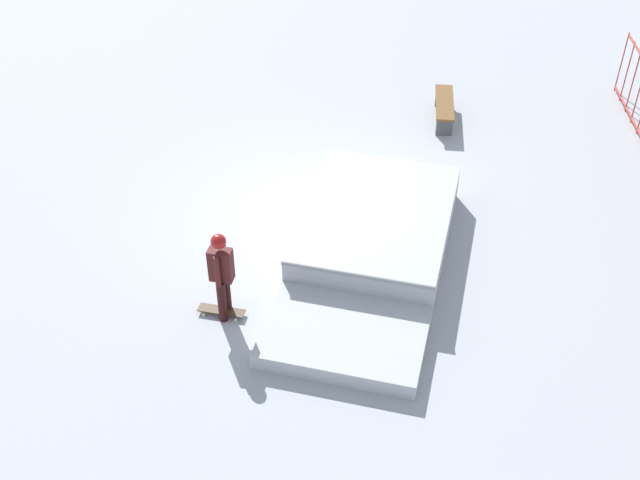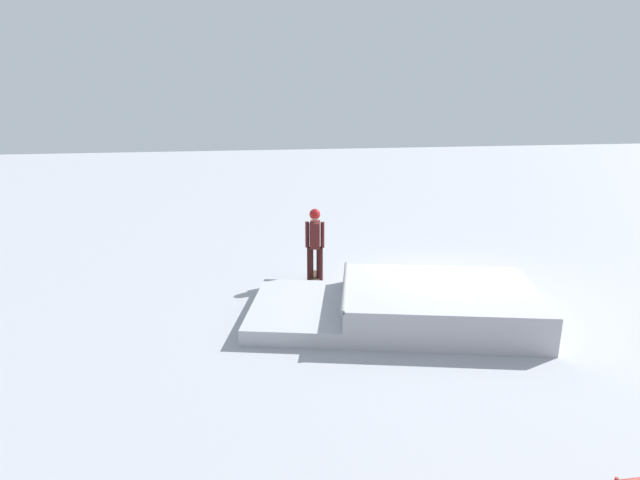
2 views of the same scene
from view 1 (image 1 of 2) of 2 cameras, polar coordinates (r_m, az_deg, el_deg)
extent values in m
plane|color=#A8AAB2|center=(15.57, -0.93, 1.61)|extent=(60.00, 60.00, 0.00)
cube|color=#B0B3BB|center=(14.82, 4.08, 0.96)|extent=(4.10, 3.36, 0.70)
cube|color=#B0B3BB|center=(12.98, 1.75, -6.92)|extent=(2.35, 2.95, 0.30)
cylinder|color=gray|center=(13.23, 2.66, -2.54)|extent=(0.68, 2.55, 0.08)
cylinder|color=black|center=(13.28, -6.99, -4.37)|extent=(0.15, 0.15, 0.82)
cylinder|color=black|center=(13.43, -6.69, -3.75)|extent=(0.15, 0.15, 0.82)
cube|color=#4C1919|center=(12.88, -7.08, -1.76)|extent=(0.29, 0.42, 0.60)
cylinder|color=#4C1919|center=(12.76, -7.33, -2.26)|extent=(0.09, 0.09, 0.60)
cylinder|color=#4C1919|center=(13.00, -6.83, -1.27)|extent=(0.09, 0.09, 0.60)
sphere|color=tan|center=(12.59, -7.24, -0.21)|extent=(0.22, 0.22, 0.22)
sphere|color=#A51919|center=(12.57, -7.25, -0.11)|extent=(0.25, 0.25, 0.25)
cube|color=#3F2D1E|center=(13.60, -7.03, -4.99)|extent=(0.36, 0.82, 0.02)
cylinder|color=silver|center=(13.64, -8.28, -5.29)|extent=(0.04, 0.06, 0.06)
cylinder|color=silver|center=(13.80, -7.97, -4.64)|extent=(0.04, 0.06, 0.06)
cylinder|color=silver|center=(13.49, -6.04, -5.68)|extent=(0.04, 0.06, 0.06)
cylinder|color=silver|center=(13.64, -5.75, -5.02)|extent=(0.04, 0.06, 0.06)
cylinder|color=#B22D23|center=(20.76, 20.68, 11.76)|extent=(0.03, 0.03, 1.50)
cylinder|color=#B22D23|center=(20.35, 21.03, 11.11)|extent=(0.03, 0.03, 1.50)
cylinder|color=#B22D23|center=(19.93, 21.38, 10.43)|extent=(0.03, 0.03, 1.50)
cylinder|color=#B22D23|center=(19.52, 21.75, 9.72)|extent=(0.03, 0.03, 1.50)
cube|color=brown|center=(18.61, 8.87, 9.64)|extent=(1.63, 0.54, 0.06)
cube|color=#4C4C51|center=(18.17, 8.83, 7.97)|extent=(0.08, 0.36, 0.42)
cube|color=#4C4C51|center=(19.29, 8.76, 9.97)|extent=(0.08, 0.36, 0.42)
camera|label=2|loc=(13.51, 46.34, 3.60)|focal=29.28mm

